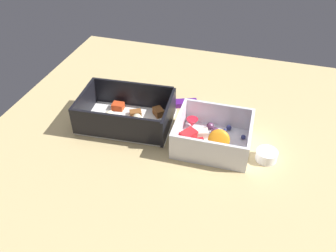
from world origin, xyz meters
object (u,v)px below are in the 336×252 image
at_px(pasta_container, 126,115).
at_px(paper_cup_liner, 267,155).
at_px(fruit_bowl, 211,136).
at_px(candy_bar, 182,103).

height_order(pasta_container, paper_cup_liner, pasta_container).
bearing_deg(pasta_container, paper_cup_liner, -10.01).
bearing_deg(pasta_container, fruit_bowl, -8.84).
xyz_separation_m(fruit_bowl, paper_cup_liner, (0.11, -0.02, -0.01)).
bearing_deg(fruit_bowl, pasta_container, 175.68).
xyz_separation_m(pasta_container, candy_bar, (0.10, 0.10, -0.02)).
distance_m(pasta_container, fruit_bowl, 0.20).
relative_size(pasta_container, paper_cup_liner, 4.99).
relative_size(pasta_container, candy_bar, 3.00).
height_order(pasta_container, candy_bar, pasta_container).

